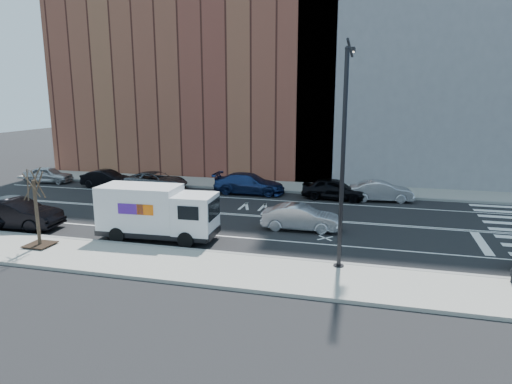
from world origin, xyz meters
The scene contains 19 objects.
ground centered at (0.00, 0.00, 0.00)m, with size 120.00×120.00×0.00m, color black.
sidewalk_near centered at (0.00, -8.80, 0.07)m, with size 44.00×3.60×0.15m, color gray.
sidewalk_far centered at (0.00, 8.80, 0.07)m, with size 44.00×3.60×0.15m, color gray.
curb_near centered at (0.00, -7.00, 0.08)m, with size 44.00×0.25×0.17m, color gray.
curb_far centered at (0.00, 7.00, 0.08)m, with size 44.00×0.25×0.17m, color gray.
road_markings centered at (0.00, 0.00, 0.00)m, with size 40.00×8.60×0.01m, color white, non-canonical shape.
bldg_brick centered at (-8.00, 15.60, 11.00)m, with size 26.00×10.00×22.00m, color brown.
bldg_concrete centered at (12.00, 15.60, 13.00)m, with size 20.00×10.00×26.00m, color slate.
streetlight centered at (7.00, -6.91, 5.08)m, with size 0.44×4.02×9.34m.
street_tree centered at (-7.00, -8.40, 1.45)m, with size 1.20×1.20×3.75m.
fedex_van centered at (-2.25, -5.60, 1.44)m, with size 6.10×2.36×2.74m.
far_parked_a centered at (-17.86, 5.80, 0.67)m, with size 1.57×3.91×1.33m, color #AEAFB3.
far_parked_b centered at (-12.10, 5.36, 0.68)m, with size 1.44×4.12×1.36m, color black.
far_parked_c centered at (-8.00, 5.67, 0.68)m, with size 2.24×4.86×1.35m, color #4F5156.
far_parked_d centered at (-0.62, 5.92, 0.76)m, with size 2.13×5.24×1.52m, color navy.
far_parked_e centered at (5.60, 5.67, 0.75)m, with size 1.77×4.41×1.50m, color black.
far_parked_f centered at (8.80, 5.96, 0.70)m, with size 1.47×4.23×1.39m, color #B8B8BD.
driving_sedan centered at (4.51, -2.14, 0.69)m, with size 1.46×4.20×1.38m, color #B1B1B6.
near_parked_rear_a centered at (-10.65, -5.88, 0.84)m, with size 1.77×5.07×1.67m, color black.
Camera 1 is at (8.22, -25.81, 7.28)m, focal length 32.00 mm.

